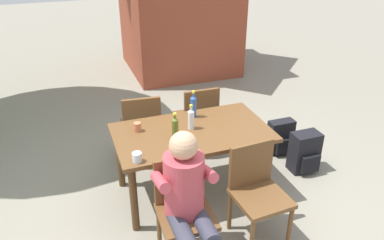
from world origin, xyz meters
name	(u,v)px	position (x,y,z in m)	size (l,w,h in m)	color
ground_plane	(192,191)	(0.00, 0.00, 0.00)	(24.00, 24.00, 0.00)	gray
dining_table	(192,139)	(0.00, 0.00, 0.64)	(1.51, 0.87, 0.73)	brown
chair_near_left	(183,205)	(-0.34, -0.73, 0.49)	(0.46, 0.46, 0.87)	brown
chair_far_right	(198,116)	(0.34, 0.73, 0.49)	(0.44, 0.44, 0.87)	brown
chair_near_right	(257,187)	(0.33, -0.73, 0.49)	(0.47, 0.47, 0.87)	brown
chair_far_left	(142,125)	(-0.35, 0.73, 0.49)	(0.48, 0.48, 0.87)	brown
person_in_white_shirt	(187,196)	(-0.34, -0.84, 0.66)	(0.47, 0.62, 1.18)	#B7424C
bottle_blue	(193,106)	(0.12, 0.28, 0.86)	(0.06, 0.06, 0.29)	#2D56A3
bottle_olive	(175,127)	(-0.19, -0.05, 0.84)	(0.06, 0.06, 0.25)	#566623
bottle_clear	(191,118)	(0.01, 0.05, 0.84)	(0.06, 0.06, 0.26)	white
cup_glass	(137,157)	(-0.62, -0.35, 0.77)	(0.08, 0.08, 0.09)	silver
cup_terracotta	(137,127)	(-0.50, 0.18, 0.77)	(0.07, 0.07, 0.09)	#BC6B47
table_knife	(186,146)	(-0.14, -0.25, 0.73)	(0.10, 0.23, 0.01)	silver
backpack_by_near_side	(305,153)	(1.33, -0.05, 0.23)	(0.31, 0.26, 0.47)	black
backpack_by_far_side	(281,138)	(1.28, 0.36, 0.21)	(0.31, 0.20, 0.43)	black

